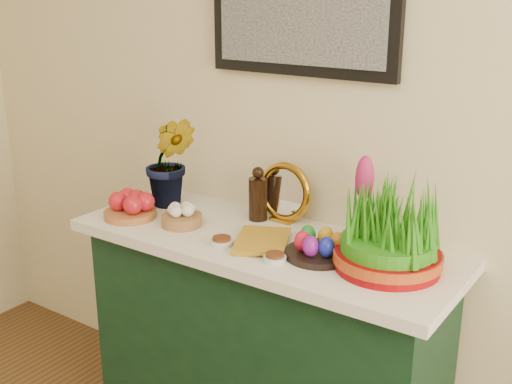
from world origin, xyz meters
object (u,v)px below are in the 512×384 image
sideboard (264,352)px  wheatgrass_sabzeh (389,232)px  hyacinth_green (170,147)px  book (236,238)px  mirror (285,193)px

sideboard → wheatgrass_sabzeh: size_ratio=3.83×
hyacinth_green → book: size_ratio=2.06×
hyacinth_green → mirror: 0.50m
mirror → wheatgrass_sabzeh: wheatgrass_sabzeh is taller
book → wheatgrass_sabzeh: wheatgrass_sabzeh is taller
sideboard → mirror: (-0.03, 0.18, 0.57)m
sideboard → mirror: 0.60m
book → mirror: bearing=61.4°
sideboard → hyacinth_green: size_ratio=2.69×
hyacinth_green → wheatgrass_sabzeh: 0.97m
book → sideboard: bearing=39.0°
hyacinth_green → book: (0.45, -0.17, -0.23)m
hyacinth_green → wheatgrass_sabzeh: bearing=-37.5°
mirror → wheatgrass_sabzeh: (0.49, -0.18, 0.01)m
sideboard → wheatgrass_sabzeh: (0.46, -0.00, 0.59)m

